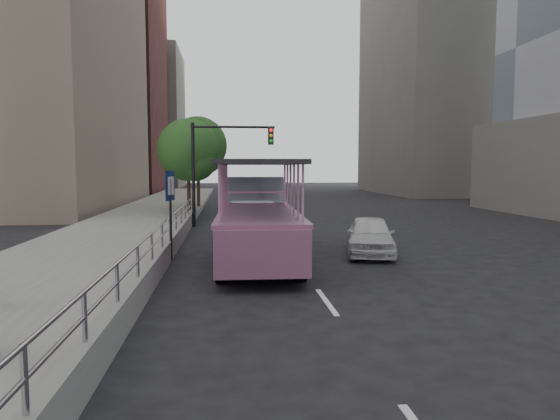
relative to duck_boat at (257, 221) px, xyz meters
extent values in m
plane|color=black|center=(0.22, -3.76, -1.19)|extent=(160.00, 160.00, 0.00)
cube|color=#9A9B95|center=(-5.53, 6.24, -1.04)|extent=(5.50, 80.00, 0.30)
cube|color=gray|center=(-2.90, -1.76, -0.71)|extent=(0.24, 30.00, 0.36)
cylinder|color=#AAABAF|center=(-2.90, -11.76, -0.18)|extent=(0.07, 0.07, 0.70)
cylinder|color=#AAABAF|center=(-2.90, -9.76, -0.18)|extent=(0.07, 0.07, 0.70)
cylinder|color=#AAABAF|center=(-2.90, -7.76, -0.18)|extent=(0.07, 0.07, 0.70)
cylinder|color=#AAABAF|center=(-2.90, -5.76, -0.18)|extent=(0.07, 0.07, 0.70)
cylinder|color=#AAABAF|center=(-2.90, -3.76, -0.18)|extent=(0.07, 0.07, 0.70)
cylinder|color=#AAABAF|center=(-2.90, -1.76, -0.18)|extent=(0.07, 0.07, 0.70)
cylinder|color=#AAABAF|center=(-2.90, 0.24, -0.18)|extent=(0.07, 0.07, 0.70)
cylinder|color=#AAABAF|center=(-2.90, 2.24, -0.18)|extent=(0.07, 0.07, 0.70)
cylinder|color=#AAABAF|center=(-2.90, 4.24, -0.18)|extent=(0.07, 0.07, 0.70)
cylinder|color=#AAABAF|center=(-2.90, 6.24, -0.18)|extent=(0.07, 0.07, 0.70)
cylinder|color=#AAABAF|center=(-2.90, 8.24, -0.18)|extent=(0.07, 0.07, 0.70)
cylinder|color=#AAABAF|center=(-2.90, -1.76, -0.18)|extent=(0.06, 22.00, 0.06)
cylinder|color=#AAABAF|center=(-2.90, -1.76, 0.15)|extent=(0.06, 22.00, 0.06)
cylinder|color=black|center=(-1.14, -3.68, -0.78)|extent=(0.35, 0.85, 0.84)
cylinder|color=black|center=(0.90, -3.74, -0.78)|extent=(0.35, 0.85, 0.84)
cylinder|color=black|center=(-1.06, -1.08, -0.78)|extent=(0.35, 0.85, 0.84)
cylinder|color=black|center=(0.99, -1.14, -0.78)|extent=(0.35, 0.85, 0.84)
cylinder|color=black|center=(-0.97, 1.53, -0.78)|extent=(0.35, 0.85, 0.84)
cylinder|color=black|center=(1.07, 1.46, -0.78)|extent=(0.35, 0.85, 0.84)
cube|color=#BF79A0|center=(-0.03, -0.92, -0.24)|extent=(2.56, 7.69, 1.16)
cube|color=#BF79A0|center=(0.11, 3.54, -0.01)|extent=(2.34, 2.04, 1.45)
cylinder|color=#BF79A0|center=(0.14, 4.33, 0.27)|extent=(2.20, 0.72, 2.18)
cube|color=#824C6D|center=(-0.15, -4.87, -0.24)|extent=(2.33, 0.40, 1.16)
cube|color=#824C6D|center=(-0.03, -0.92, 0.40)|extent=(2.68, 7.97, 0.11)
cube|color=black|center=(-0.04, -1.29, 1.96)|extent=(2.66, 6.21, 0.13)
cube|color=#8996A2|center=(0.06, 1.91, 0.96)|extent=(2.14, 0.26, 0.97)
cube|color=#BF79A0|center=(0.07, 2.33, 0.68)|extent=(2.07, 0.99, 0.46)
imported|color=silver|center=(3.90, 0.05, -0.53)|extent=(2.42, 4.13, 1.32)
cylinder|color=black|center=(-2.78, -0.56, 0.12)|extent=(0.08, 0.08, 2.63)
cube|color=navy|center=(-2.78, -0.56, 1.23)|extent=(0.22, 0.63, 0.95)
cube|color=silver|center=(-2.75, -0.56, 1.23)|extent=(0.14, 0.40, 0.58)
cylinder|color=black|center=(-2.68, 8.74, 1.41)|extent=(0.18, 0.18, 5.20)
cylinder|color=black|center=(-0.68, 8.74, 3.81)|extent=(4.20, 0.12, 0.12)
cube|color=black|center=(1.22, 8.74, 3.36)|extent=(0.28, 0.22, 0.85)
sphere|color=red|center=(1.22, 8.61, 3.66)|extent=(0.16, 0.16, 0.16)
cylinder|color=#372719|center=(-3.18, 12.24, 0.35)|extent=(0.22, 0.22, 3.08)
sphere|color=#2F5F26|center=(-3.18, 12.24, 2.77)|extent=(3.52, 3.52, 3.52)
sphere|color=#2F5F26|center=(-2.78, 11.94, 2.22)|extent=(2.42, 2.42, 2.42)
cylinder|color=#372719|center=(-2.98, 18.24, 0.54)|extent=(0.22, 0.22, 3.47)
sphere|color=#2F5F26|center=(-2.98, 18.24, 3.27)|extent=(3.97, 3.97, 3.97)
sphere|color=#2F5F26|center=(-2.58, 17.94, 2.65)|extent=(2.73, 2.73, 2.73)
cube|color=brown|center=(-17.78, 44.24, 11.81)|extent=(18.00, 16.00, 26.00)
cube|color=slate|center=(26.22, 38.24, 14.81)|extent=(20.00, 20.00, 32.00)
cube|color=slate|center=(-15.78, 60.24, 8.81)|extent=(16.00, 14.00, 20.00)
camera|label=1|loc=(-0.97, -16.56, 1.84)|focal=32.00mm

